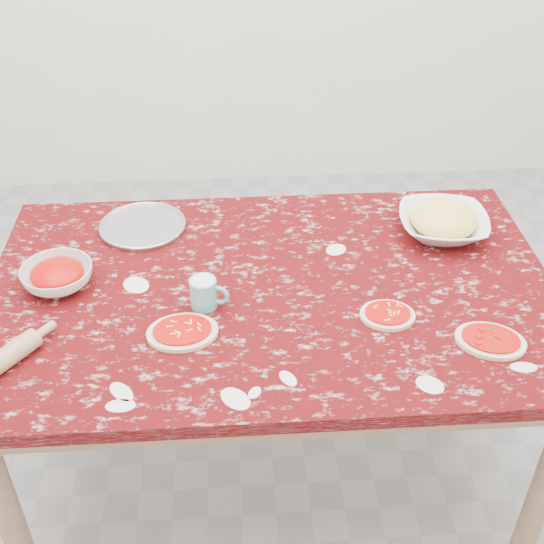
{
  "coord_description": "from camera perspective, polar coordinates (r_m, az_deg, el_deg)",
  "views": [
    {
      "loc": [
        -0.1,
        -1.55,
        1.95
      ],
      "look_at": [
        0.0,
        0.0,
        0.8
      ],
      "focal_mm": 45.92,
      "sensor_mm": 36.0,
      "label": 1
    }
  ],
  "objects": [
    {
      "name": "ground",
      "position": [
        2.49,
        0.0,
        -14.96
      ],
      "size": [
        4.0,
        4.0,
        0.0
      ],
      "primitive_type": "plane",
      "color": "gray"
    },
    {
      "name": "worktable",
      "position": [
        2.01,
        0.0,
        -3.04
      ],
      "size": [
        1.6,
        1.0,
        0.75
      ],
      "color": "#410608",
      "rests_on": "ground"
    },
    {
      "name": "pizza_tray",
      "position": [
        2.24,
        -10.55,
        3.68
      ],
      "size": [
        0.31,
        0.31,
        0.01
      ],
      "primitive_type": "cylinder",
      "rotation": [
        0.0,
        0.0,
        -0.16
      ],
      "color": "#B2B2B7",
      "rests_on": "worktable"
    },
    {
      "name": "sauce_bowl",
      "position": [
        2.03,
        -17.17,
        -0.36
      ],
      "size": [
        0.25,
        0.25,
        0.06
      ],
      "primitive_type": "imported",
      "rotation": [
        0.0,
        0.0,
        -0.29
      ],
      "color": "white",
      "rests_on": "worktable"
    },
    {
      "name": "cheese_bowl",
      "position": [
        2.23,
        13.82,
        3.82
      ],
      "size": [
        0.3,
        0.3,
        0.07
      ],
      "primitive_type": "imported",
      "rotation": [
        0.0,
        0.0,
        -0.11
      ],
      "color": "white",
      "rests_on": "worktable"
    },
    {
      "name": "flour_mug",
      "position": [
        1.87,
        -5.54,
        -1.7
      ],
      "size": [
        0.11,
        0.07,
        0.09
      ],
      "color": "#5CB5B9",
      "rests_on": "worktable"
    },
    {
      "name": "pizza_left",
      "position": [
        1.81,
        -7.35,
        -4.9
      ],
      "size": [
        0.2,
        0.16,
        0.02
      ],
      "color": "beige",
      "rests_on": "worktable"
    },
    {
      "name": "pizza_mid",
      "position": [
        1.87,
        9.45,
        -3.48
      ],
      "size": [
        0.16,
        0.14,
        0.02
      ],
      "color": "beige",
      "rests_on": "worktable"
    },
    {
      "name": "pizza_right",
      "position": [
        1.86,
        17.47,
        -5.37
      ],
      "size": [
        0.21,
        0.19,
        0.02
      ],
      "color": "beige",
      "rests_on": "worktable"
    }
  ]
}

